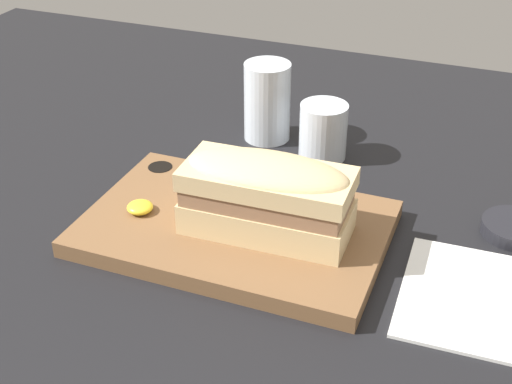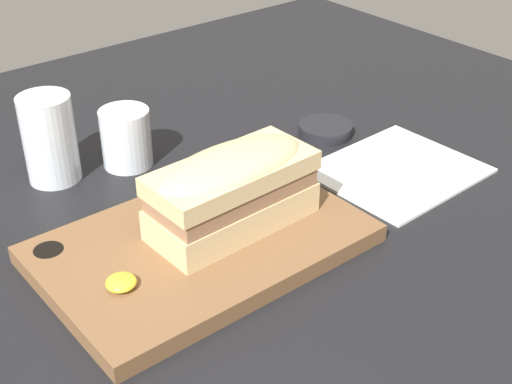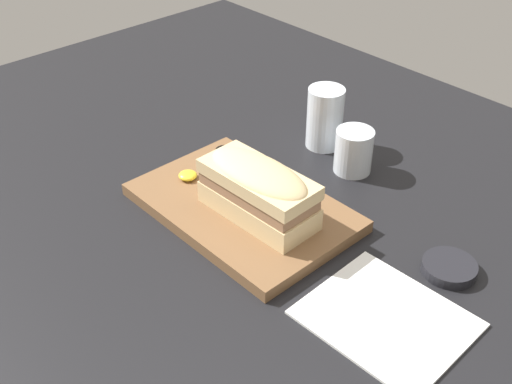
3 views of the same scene
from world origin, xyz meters
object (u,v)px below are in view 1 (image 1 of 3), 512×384
Objects in this scene: serving_board at (235,228)px; wine_glass at (323,132)px; water_glass at (267,107)px; sandwich at (267,193)px; napkin at (501,304)px.

wine_glass reaches higher than serving_board.
water_glass is at bearing 163.77° from wine_glass.
sandwich is 1.66× the size of water_glass.
water_glass is at bearing 110.47° from sandwich.
napkin is (35.15, -26.47, -4.70)cm from water_glass.
sandwich is at bearing -69.53° from water_glass.
sandwich is 22.66cm from wine_glass.
sandwich reaches higher than wine_glass.
serving_board is 1.82× the size of sandwich.
serving_board is 1.67× the size of napkin.
water_glass reaches higher than napkin.
napkin is at bearing -3.38° from serving_board.
serving_board is 29.91cm from napkin.
wine_glass reaches higher than napkin.
water_glass is 0.55× the size of napkin.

